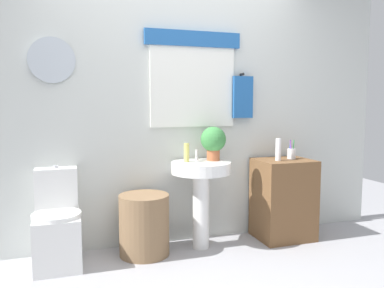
{
  "coord_description": "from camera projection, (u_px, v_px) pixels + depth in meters",
  "views": [
    {
      "loc": [
        -0.96,
        -2.39,
        1.32
      ],
      "look_at": [
        0.08,
        0.8,
        0.96
      ],
      "focal_mm": 36.36,
      "sensor_mm": 36.0,
      "label": 1
    }
  ],
  "objects": [
    {
      "name": "back_wall",
      "position": [
        173.0,
        104.0,
        3.64
      ],
      "size": [
        4.4,
        0.18,
        2.6
      ],
      "color": "silver",
      "rests_on": "ground_plane"
    },
    {
      "name": "toilet",
      "position": [
        57.0,
        228.0,
        3.17
      ],
      "size": [
        0.38,
        0.51,
        0.79
      ],
      "color": "white",
      "rests_on": "ground_plane"
    },
    {
      "name": "faucet",
      "position": [
        197.0,
        155.0,
        3.58
      ],
      "size": [
        0.03,
        0.03,
        0.1
      ],
      "primitive_type": "cylinder",
      "color": "silver",
      "rests_on": "pedestal_sink"
    },
    {
      "name": "pedestal_sink",
      "position": [
        201.0,
        183.0,
        3.49
      ],
      "size": [
        0.54,
        0.54,
        0.79
      ],
      "color": "white",
      "rests_on": "ground_plane"
    },
    {
      "name": "laundry_hamper",
      "position": [
        144.0,
        225.0,
        3.36
      ],
      "size": [
        0.43,
        0.43,
        0.53
      ],
      "primitive_type": "cylinder",
      "color": "#846647",
      "rests_on": "ground_plane"
    },
    {
      "name": "potted_plant",
      "position": [
        213.0,
        141.0,
        3.55
      ],
      "size": [
        0.23,
        0.23,
        0.31
      ],
      "color": "#AD5B38",
      "rests_on": "pedestal_sink"
    },
    {
      "name": "lotion_bottle",
      "position": [
        278.0,
        150.0,
        3.66
      ],
      "size": [
        0.05,
        0.05,
        0.21
      ],
      "primitive_type": "cylinder",
      "color": "white",
      "rests_on": "wooden_cabinet"
    },
    {
      "name": "wooden_cabinet",
      "position": [
        283.0,
        199.0,
        3.78
      ],
      "size": [
        0.52,
        0.44,
        0.77
      ],
      "primitive_type": "cube",
      "color": "brown",
      "rests_on": "ground_plane"
    },
    {
      "name": "soap_bottle",
      "position": [
        187.0,
        153.0,
        3.47
      ],
      "size": [
        0.05,
        0.05,
        0.17
      ],
      "primitive_type": "cylinder",
      "color": "#DBD166",
      "rests_on": "pedestal_sink"
    },
    {
      "name": "toothbrush_cup",
      "position": [
        291.0,
        153.0,
        3.78
      ],
      "size": [
        0.08,
        0.08,
        0.19
      ],
      "color": "silver",
      "rests_on": "wooden_cabinet"
    }
  ]
}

